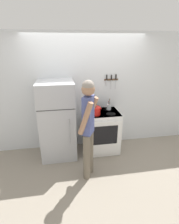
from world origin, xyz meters
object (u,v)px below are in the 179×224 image
at_px(stove_range, 102,131).
at_px(tea_kettle, 94,108).
at_px(refrigerator, 58,121).
at_px(utensil_jar, 109,107).
at_px(person, 88,126).
at_px(dutch_oven_pot, 95,111).

bearing_deg(stove_range, tea_kettle, 136.15).
distance_m(refrigerator, tea_kettle, 0.83).
height_order(tea_kettle, utensil_jar, utensil_jar).
bearing_deg(person, stove_range, -0.84).
xyz_separation_m(tea_kettle, utensil_jar, (0.34, 0.01, -0.00)).
distance_m(stove_range, tea_kettle, 0.57).
relative_size(dutch_oven_pot, person, 0.15).
bearing_deg(dutch_oven_pot, tea_kettle, 86.91).
height_order(refrigerator, utensil_jar, refrigerator).
height_order(stove_range, person, person).
bearing_deg(utensil_jar, tea_kettle, -179.10).
bearing_deg(tea_kettle, utensil_jar, 0.90).
bearing_deg(tea_kettle, refrigerator, -169.07).
relative_size(dutch_oven_pot, utensil_jar, 0.99).
relative_size(stove_range, dutch_oven_pot, 3.58).
relative_size(utensil_jar, person, 0.15).
relative_size(refrigerator, stove_range, 1.75).
bearing_deg(refrigerator, person, -55.09).
relative_size(dutch_oven_pot, tea_kettle, 1.08).
distance_m(refrigerator, utensil_jar, 1.16).
distance_m(refrigerator, person, 0.94).
relative_size(refrigerator, tea_kettle, 6.78).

